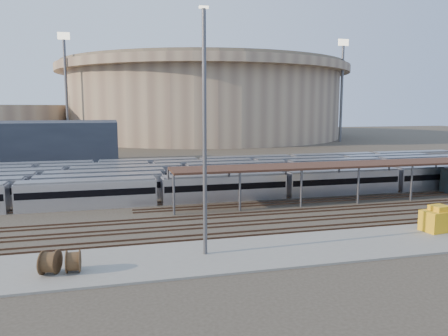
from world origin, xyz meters
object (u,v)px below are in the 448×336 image
object	(u,v)px
yellow_equipment	(438,221)
cable_reel_east	(50,262)
cable_reel_west	(73,261)
yard_light_pole	(205,134)

from	to	relation	value
yellow_equipment	cable_reel_east	bearing A→B (deg)	176.14
cable_reel_east	yellow_equipment	world-z (taller)	yellow_equipment
cable_reel_west	yellow_equipment	distance (m)	37.08
yard_light_pole	cable_reel_east	bearing A→B (deg)	-172.82
cable_reel_west	yard_light_pole	xyz separation A→B (m)	(11.19, 1.71, 9.97)
cable_reel_west	yard_light_pole	world-z (taller)	yard_light_pole
cable_reel_east	yard_light_pole	world-z (taller)	yard_light_pole
cable_reel_west	cable_reel_east	distance (m)	1.76
cable_reel_west	yellow_equipment	size ratio (longest dim) A/B	0.51
cable_reel_west	cable_reel_east	xyz separation A→B (m)	(-1.75, 0.08, 0.07)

